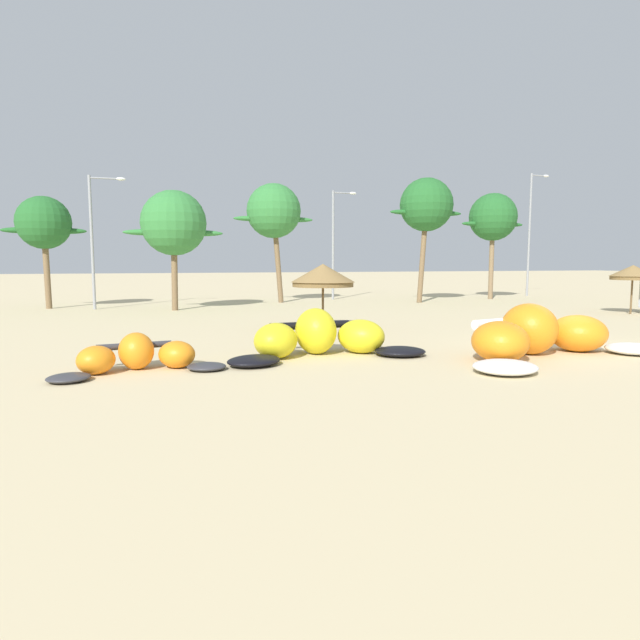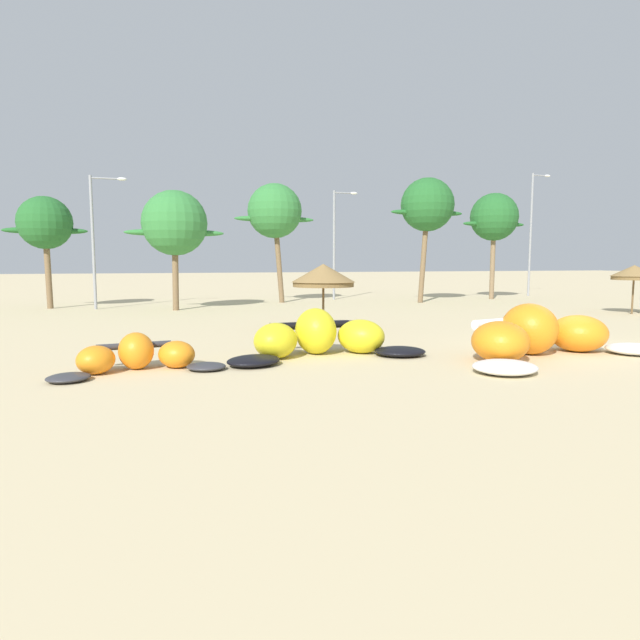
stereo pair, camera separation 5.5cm
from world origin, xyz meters
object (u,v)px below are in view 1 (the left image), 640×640
(kite_left, at_px, (319,338))
(beach_umbrella_near_van, at_px, (323,275))
(palm_left_of_gap, at_px, (274,212))
(lamppost_west_center, at_px, (335,238))
(lamppost_west, at_px, (95,234))
(lamppost_east_center, at_px, (531,229))
(kite_left_of_center, at_px, (541,336))
(palm_center_right, at_px, (493,218))
(palm_center_left, at_px, (426,206))
(palm_leftmost, at_px, (44,224))
(kite_far_left, at_px, (138,357))
(palm_left, at_px, (174,224))
(beach_umbrella_middle, at_px, (633,272))

(kite_left, xyz_separation_m, beach_umbrella_near_van, (2.13, 6.14, 1.77))
(palm_left_of_gap, xyz_separation_m, lamppost_west_center, (5.19, 1.80, -1.69))
(lamppost_west, height_order, lamppost_east_center, lamppost_east_center)
(kite_left_of_center, bearing_deg, palm_left_of_gap, 96.52)
(palm_center_right, bearing_deg, palm_center_left, -166.75)
(kite_left, bearing_deg, lamppost_west_center, 69.41)
(palm_leftmost, relative_size, lamppost_east_center, 0.67)
(lamppost_west_center, bearing_deg, kite_far_left, -120.21)
(palm_left_of_gap, bearing_deg, beach_umbrella_near_van, -95.62)
(kite_left_of_center, distance_m, lamppost_east_center, 32.02)
(palm_left, xyz_separation_m, lamppost_east_center, (29.26, 5.02, 0.53))
(beach_umbrella_near_van, distance_m, lamppost_east_center, 29.18)
(kite_left, bearing_deg, palm_left, 100.65)
(beach_umbrella_near_van, distance_m, lamppost_west, 17.09)
(kite_far_left, height_order, palm_center_left, palm_center_left)
(kite_left, xyz_separation_m, palm_left, (-3.32, 17.67, 4.56))
(palm_leftmost, distance_m, palm_left_of_gap, 14.52)
(palm_left, distance_m, palm_center_right, 24.02)
(kite_left_of_center, relative_size, lamppost_east_center, 0.78)
(kite_left_of_center, distance_m, palm_center_right, 27.16)
(palm_left, xyz_separation_m, palm_left_of_gap, (6.99, 4.14, 1.24))
(lamppost_west, relative_size, lamppost_west_center, 0.97)
(palm_leftmost, height_order, lamppost_west, lamppost_west)
(kite_left_of_center, relative_size, palm_center_right, 0.98)
(lamppost_west_center, relative_size, lamppost_east_center, 0.81)
(palm_left, bearing_deg, kite_left_of_center, -63.88)
(kite_left, relative_size, kite_left_of_center, 0.82)
(palm_left_of_gap, distance_m, lamppost_west, 11.77)
(kite_left, distance_m, palm_leftmost, 24.31)
(kite_far_left, distance_m, kite_left, 5.39)
(kite_left_of_center, xyz_separation_m, palm_left_of_gap, (-2.74, 24.00, 5.74))
(lamppost_west, distance_m, lamppost_east_center, 33.87)
(beach_umbrella_near_van, bearing_deg, kite_left, -109.13)
(kite_left, height_order, palm_center_left, palm_center_left)
(palm_left, height_order, lamppost_west, lamppost_west)
(palm_leftmost, bearing_deg, palm_center_left, -5.80)
(lamppost_west, height_order, lamppost_west_center, lamppost_west_center)
(kite_left_of_center, bearing_deg, beach_umbrella_middle, 34.41)
(kite_left, relative_size, palm_left, 0.92)
(palm_leftmost, bearing_deg, kite_left, -63.10)
(kite_left_of_center, relative_size, lamppost_west_center, 0.96)
(beach_umbrella_middle, bearing_deg, palm_center_right, 90.27)
(kite_left, relative_size, palm_leftmost, 0.95)
(kite_far_left, bearing_deg, lamppost_west_center, 59.79)
(kite_left_of_center, bearing_deg, lamppost_east_center, 51.87)
(lamppost_west_center, bearing_deg, palm_center_right, -15.71)
(palm_center_right, height_order, lamppost_west_center, lamppost_west_center)
(palm_left, bearing_deg, beach_umbrella_near_van, -64.68)
(palm_center_left, relative_size, palm_center_right, 1.08)
(kite_left_of_center, xyz_separation_m, lamppost_east_center, (19.53, 24.88, 5.03))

